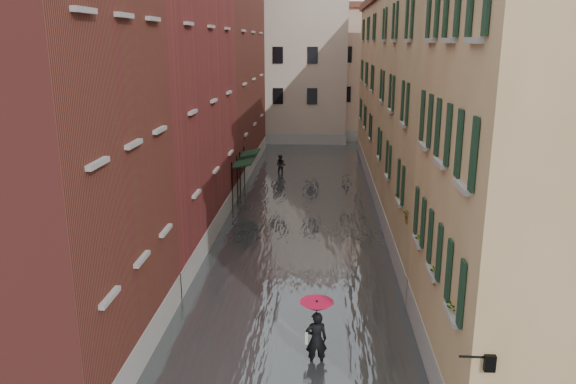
% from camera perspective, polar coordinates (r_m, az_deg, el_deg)
% --- Properties ---
extents(ground, '(120.00, 120.00, 0.00)m').
position_cam_1_polar(ground, '(18.57, 0.11, -14.50)').
color(ground, '#565558').
rests_on(ground, ground).
extents(floodwater, '(10.00, 60.00, 0.20)m').
position_cam_1_polar(floodwater, '(30.51, 1.59, -2.21)').
color(floodwater, '#4F5457').
rests_on(floodwater, ground).
extents(building_left_near, '(6.00, 8.00, 13.00)m').
position_cam_1_polar(building_left_near, '(16.43, -25.59, 4.26)').
color(building_left_near, maroon).
rests_on(building_left_near, ground).
extents(building_left_mid, '(6.00, 14.00, 12.50)m').
position_cam_1_polar(building_left_mid, '(26.51, -14.10, 8.32)').
color(building_left_mid, maroon).
rests_on(building_left_mid, ground).
extents(building_left_far, '(6.00, 16.00, 14.00)m').
position_cam_1_polar(building_left_far, '(40.96, -7.83, 11.92)').
color(building_left_far, maroon).
rests_on(building_left_far, ground).
extents(building_right_near, '(6.00, 8.00, 11.50)m').
position_cam_1_polar(building_right_near, '(15.73, 26.02, 0.98)').
color(building_right_near, '#94784C').
rests_on(building_right_near, ground).
extents(building_right_mid, '(6.00, 14.00, 13.00)m').
position_cam_1_polar(building_right_mid, '(25.97, 17.17, 8.53)').
color(building_right_mid, tan).
rests_on(building_right_mid, ground).
extents(building_right_far, '(6.00, 16.00, 11.50)m').
position_cam_1_polar(building_right_far, '(40.71, 12.26, 9.94)').
color(building_right_far, '#94784C').
rests_on(building_right_far, ground).
extents(building_end_cream, '(12.00, 9.00, 13.00)m').
position_cam_1_polar(building_end_cream, '(54.33, -0.64, 12.27)').
color(building_end_cream, '#B9AC93').
rests_on(building_end_cream, ground).
extents(building_end_pink, '(10.00, 9.00, 12.00)m').
position_cam_1_polar(building_end_pink, '(56.43, 8.86, 11.70)').
color(building_end_pink, tan).
rests_on(building_end_pink, ground).
extents(awning_near, '(1.09, 3.03, 2.80)m').
position_cam_1_polar(awning_near, '(32.10, -4.49, 3.00)').
color(awning_near, black).
rests_on(awning_near, ground).
extents(awning_far, '(1.09, 3.04, 2.80)m').
position_cam_1_polar(awning_far, '(33.88, -4.07, 3.64)').
color(awning_far, black).
rests_on(awning_far, ground).
extents(wall_lantern, '(0.71, 0.22, 0.35)m').
position_cam_1_polar(wall_lantern, '(12.31, 19.67, -15.91)').
color(wall_lantern, black).
rests_on(wall_lantern, ground).
extents(window_planters, '(0.59, 10.36, 0.84)m').
position_cam_1_polar(window_planters, '(17.76, 13.63, -3.93)').
color(window_planters, '#975531').
rests_on(window_planters, ground).
extents(pedestrian_main, '(0.99, 0.99, 2.06)m').
position_cam_1_polar(pedestrian_main, '(16.50, 2.90, -13.58)').
color(pedestrian_main, black).
rests_on(pedestrian_main, ground).
extents(pedestrian_far, '(0.82, 0.69, 1.48)m').
position_cam_1_polar(pedestrian_far, '(39.37, -0.73, 2.73)').
color(pedestrian_far, black).
rests_on(pedestrian_far, ground).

